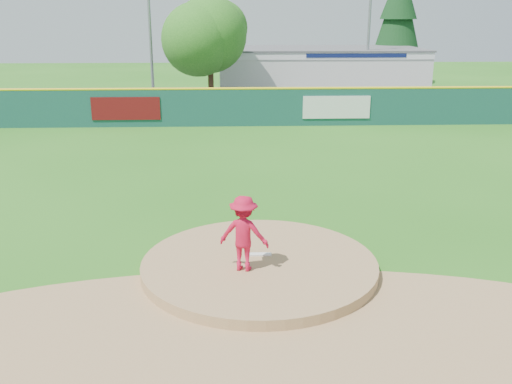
{
  "coord_description": "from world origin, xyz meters",
  "views": [
    {
      "loc": [
        -0.56,
        -12.21,
        5.75
      ],
      "look_at": [
        0.0,
        2.0,
        1.3
      ],
      "focal_mm": 40.0,
      "sensor_mm": 36.0,
      "label": 1
    }
  ],
  "objects_px": {
    "deciduous_tree": "(210,34)",
    "light_pole_right": "(370,17)",
    "van": "(251,105)",
    "conifer_tree": "(398,17)",
    "light_pole_left": "(149,9)",
    "pitcher": "(244,233)",
    "pool_building_grp": "(319,70)"
  },
  "relations": [
    {
      "from": "van",
      "to": "conifer_tree",
      "type": "height_order",
      "value": "conifer_tree"
    },
    {
      "from": "pool_building_grp",
      "to": "conifer_tree",
      "type": "height_order",
      "value": "conifer_tree"
    },
    {
      "from": "pitcher",
      "to": "light_pole_left",
      "type": "distance_m",
      "value": 28.46
    },
    {
      "from": "light_pole_right",
      "to": "pitcher",
      "type": "bearing_deg",
      "value": -107.64
    },
    {
      "from": "pitcher",
      "to": "van",
      "type": "distance_m",
      "value": 21.13
    },
    {
      "from": "deciduous_tree",
      "to": "light_pole_left",
      "type": "xyz_separation_m",
      "value": [
        -4.0,
        2.0,
        1.5
      ]
    },
    {
      "from": "deciduous_tree",
      "to": "light_pole_right",
      "type": "height_order",
      "value": "light_pole_right"
    },
    {
      "from": "van",
      "to": "conifer_tree",
      "type": "distance_m",
      "value": 20.38
    },
    {
      "from": "van",
      "to": "deciduous_tree",
      "type": "distance_m",
      "value": 6.3
    },
    {
      "from": "light_pole_left",
      "to": "light_pole_right",
      "type": "distance_m",
      "value": 15.14
    },
    {
      "from": "van",
      "to": "pool_building_grp",
      "type": "distance_m",
      "value": 12.65
    },
    {
      "from": "pitcher",
      "to": "deciduous_tree",
      "type": "height_order",
      "value": "deciduous_tree"
    },
    {
      "from": "van",
      "to": "light_pole_right",
      "type": "bearing_deg",
      "value": -69.34
    },
    {
      "from": "van",
      "to": "deciduous_tree",
      "type": "relative_size",
      "value": 0.68
    },
    {
      "from": "van",
      "to": "pool_building_grp",
      "type": "xyz_separation_m",
      "value": [
        5.53,
        11.33,
        0.95
      ]
    },
    {
      "from": "pool_building_grp",
      "to": "light_pole_right",
      "type": "relative_size",
      "value": 1.52
    },
    {
      "from": "light_pole_right",
      "to": "van",
      "type": "bearing_deg",
      "value": -135.65
    },
    {
      "from": "light_pole_left",
      "to": "light_pole_right",
      "type": "bearing_deg",
      "value": 7.59
    },
    {
      "from": "conifer_tree",
      "to": "light_pole_left",
      "type": "relative_size",
      "value": 0.86
    },
    {
      "from": "pool_building_grp",
      "to": "light_pole_left",
      "type": "bearing_deg",
      "value": -157.4
    },
    {
      "from": "van",
      "to": "conifer_tree",
      "type": "relative_size",
      "value": 0.53
    },
    {
      "from": "pitcher",
      "to": "van",
      "type": "bearing_deg",
      "value": -77.29
    },
    {
      "from": "van",
      "to": "conifer_tree",
      "type": "bearing_deg",
      "value": -62.93
    },
    {
      "from": "deciduous_tree",
      "to": "light_pole_right",
      "type": "xyz_separation_m",
      "value": [
        11.0,
        4.0,
        0.99
      ]
    },
    {
      "from": "pitcher",
      "to": "light_pole_left",
      "type": "relative_size",
      "value": 0.16
    },
    {
      "from": "van",
      "to": "deciduous_tree",
      "type": "bearing_deg",
      "value": 5.98
    },
    {
      "from": "conifer_tree",
      "to": "light_pole_left",
      "type": "bearing_deg",
      "value": -154.65
    },
    {
      "from": "conifer_tree",
      "to": "light_pole_right",
      "type": "relative_size",
      "value": 0.95
    },
    {
      "from": "van",
      "to": "light_pole_right",
      "type": "height_order",
      "value": "light_pole_right"
    },
    {
      "from": "van",
      "to": "deciduous_tree",
      "type": "xyz_separation_m",
      "value": [
        -2.47,
        4.34,
        3.84
      ]
    },
    {
      "from": "deciduous_tree",
      "to": "conifer_tree",
      "type": "xyz_separation_m",
      "value": [
        15.0,
        11.0,
        0.99
      ]
    },
    {
      "from": "pool_building_grp",
      "to": "deciduous_tree",
      "type": "xyz_separation_m",
      "value": [
        -8.0,
        -6.99,
        2.89
      ]
    }
  ]
}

